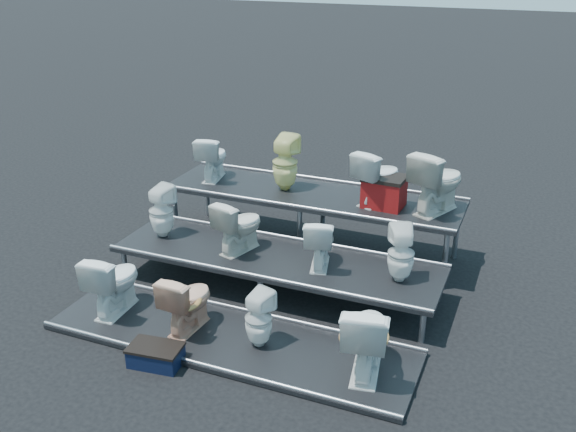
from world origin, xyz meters
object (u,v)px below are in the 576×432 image
at_px(toilet_11, 438,181).
at_px(toilet_5, 239,225).
at_px(toilet_0, 114,282).
at_px(toilet_1, 187,301).
at_px(toilet_9, 285,163).
at_px(step_stool, 156,356).
at_px(toilet_2, 259,319).
at_px(toilet_4, 161,211).
at_px(toilet_3, 367,336).
at_px(toilet_10, 378,176).
at_px(toilet_6, 320,241).
at_px(toilet_7, 401,254).
at_px(toilet_8, 212,157).
at_px(red_crate, 384,193).

bearing_deg(toilet_11, toilet_5, 54.00).
distance_m(toilet_0, toilet_1, 1.00).
relative_size(toilet_5, toilet_9, 0.88).
xyz_separation_m(toilet_5, step_stool, (-0.02, -1.96, -0.71)).
bearing_deg(toilet_2, toilet_0, 15.56).
distance_m(toilet_4, step_stool, 2.38).
distance_m(toilet_2, toilet_3, 1.20).
bearing_deg(toilet_2, toilet_10, -86.71).
relative_size(toilet_6, toilet_7, 0.93).
bearing_deg(toilet_1, toilet_6, -126.26).
bearing_deg(step_stool, toilet_4, 113.19).
height_order(toilet_8, step_stool, toilet_8).
bearing_deg(toilet_4, toilet_11, -146.84).
bearing_deg(step_stool, toilet_10, 59.12).
bearing_deg(toilet_5, toilet_8, -33.86).
height_order(toilet_6, toilet_7, toilet_7).
xyz_separation_m(toilet_2, toilet_3, (1.20, 0.00, 0.09)).
xyz_separation_m(toilet_1, toilet_8, (-1.06, 2.60, 0.78)).
relative_size(toilet_2, toilet_10, 0.88).
relative_size(toilet_1, toilet_3, 0.84).
bearing_deg(toilet_2, step_stool, 52.20).
height_order(toilet_4, toilet_5, toilet_4).
height_order(toilet_2, toilet_8, toilet_8).
xyz_separation_m(toilet_5, toilet_8, (-1.07, 1.30, 0.38)).
relative_size(toilet_9, red_crate, 1.51).
xyz_separation_m(toilet_1, toilet_3, (2.08, 0.00, 0.07)).
xyz_separation_m(toilet_4, toilet_9, (1.25, 1.30, 0.44)).
height_order(toilet_3, red_crate, red_crate).
relative_size(toilet_7, toilet_9, 0.87).
height_order(toilet_4, toilet_11, toilet_11).
relative_size(toilet_5, toilet_7, 1.01).
bearing_deg(toilet_1, toilet_4, -44.57).
bearing_deg(toilet_8, toilet_4, 76.70).
bearing_deg(toilet_8, toilet_6, 139.33).
relative_size(toilet_2, step_stool, 1.22).
bearing_deg(step_stool, toilet_2, 29.84).
distance_m(toilet_6, toilet_7, 1.00).
relative_size(toilet_4, toilet_7, 1.04).
height_order(toilet_10, toilet_11, toilet_11).
bearing_deg(toilet_2, toilet_3, -164.44).
relative_size(toilet_4, toilet_6, 1.12).
bearing_deg(toilet_9, toilet_4, 49.12).
relative_size(toilet_1, toilet_8, 1.07).
xyz_separation_m(toilet_6, step_stool, (-1.11, -1.96, -0.68)).
relative_size(toilet_4, red_crate, 1.36).
xyz_separation_m(toilet_3, toilet_9, (-1.98, 2.60, 0.78)).
bearing_deg(red_crate, toilet_9, 179.19).
bearing_deg(toilet_8, toilet_3, 130.71).
height_order(toilet_0, toilet_8, toilet_8).
height_order(toilet_0, step_stool, toilet_0).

